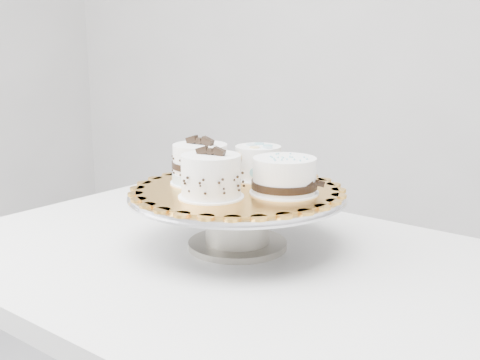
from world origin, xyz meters
The scene contains 7 objects.
table centered at (0.02, 0.15, 0.67)m, with size 1.28×0.98×0.75m.
cake_stand centered at (-0.01, 0.20, 0.83)m, with size 0.41×0.41×0.11m.
cake_board centered at (-0.01, 0.20, 0.86)m, with size 0.38×0.38×0.01m, color orange.
cake_swirl centered at (-0.02, 0.12, 0.90)m, with size 0.12×0.12×0.09m.
cake_banded centered at (-0.09, 0.20, 0.90)m, with size 0.12×0.12×0.10m.
cake_dots centered at (-0.01, 0.28, 0.90)m, with size 0.11×0.11×0.07m.
cake_ribbon centered at (0.09, 0.20, 0.90)m, with size 0.15×0.15×0.07m.
Camera 1 is at (0.51, -0.77, 1.14)m, focal length 45.00 mm.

